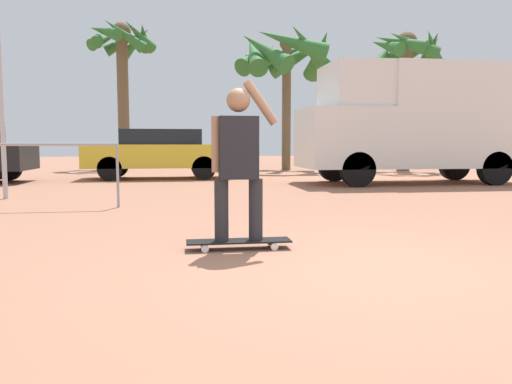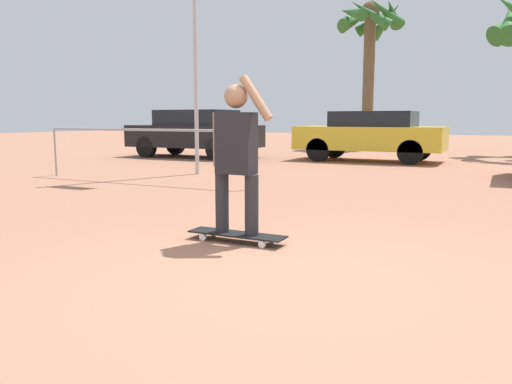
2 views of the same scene
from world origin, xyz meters
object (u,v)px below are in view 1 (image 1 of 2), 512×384
object	(u,v)px
skateboard	(239,242)
palm_tree_near_van	(407,60)
person_skateboarder	(238,155)
camper_van	(416,120)
parked_car_yellow	(159,152)
palm_tree_center_background	(285,55)
palm_tree_far_left	(122,52)

from	to	relation	value
skateboard	palm_tree_near_van	world-z (taller)	palm_tree_near_van
palm_tree_near_van	person_skateboarder	bearing A→B (deg)	-120.83
camper_van	parked_car_yellow	distance (m)	7.55
parked_car_yellow	palm_tree_near_van	size ratio (longest dim) A/B	0.80
palm_tree_near_van	palm_tree_center_background	xyz separation A→B (m)	(-4.61, 1.19, 0.27)
person_skateboarder	camper_van	bearing A→B (deg)	53.69
person_skateboarder	palm_tree_center_background	bearing A→B (deg)	76.45
camper_van	palm_tree_center_background	xyz separation A→B (m)	(-2.11, 7.18, 2.88)
person_skateboarder	parked_car_yellow	xyz separation A→B (m)	(-1.21, 10.67, -0.14)
skateboard	palm_tree_center_background	bearing A→B (deg)	76.45
parked_car_yellow	palm_tree_near_van	bearing A→B (deg)	18.21
skateboard	palm_tree_near_van	bearing A→B (deg)	59.18
camper_van	palm_tree_near_van	xyz separation A→B (m)	(2.50, 5.98, 2.61)
palm_tree_center_background	skateboard	bearing A→B (deg)	-103.55
palm_tree_near_van	palm_tree_center_background	world-z (taller)	palm_tree_center_background
palm_tree_far_left	camper_van	bearing A→B (deg)	-47.40
palm_tree_near_van	palm_tree_far_left	xyz separation A→B (m)	(-11.15, 3.42, 0.61)
skateboard	camper_van	bearing A→B (deg)	53.70
skateboard	palm_tree_center_background	world-z (taller)	palm_tree_center_background
skateboard	camper_van	xyz separation A→B (m)	(5.72, 7.78, 1.63)
parked_car_yellow	person_skateboarder	bearing A→B (deg)	-83.55
palm_tree_center_background	palm_tree_far_left	distance (m)	6.91
person_skateboarder	palm_tree_near_van	bearing A→B (deg)	59.17
person_skateboarder	parked_car_yellow	world-z (taller)	person_skateboarder
person_skateboarder	palm_tree_center_background	size ratio (longest dim) A/B	0.28
camper_van	palm_tree_center_background	size ratio (longest dim) A/B	1.05
parked_car_yellow	palm_tree_center_background	distance (m)	7.47
camper_van	palm_tree_far_left	world-z (taller)	palm_tree_far_left
skateboard	palm_tree_far_left	size ratio (longest dim) A/B	0.17
parked_car_yellow	palm_tree_center_background	world-z (taller)	palm_tree_center_background
palm_tree_center_background	palm_tree_far_left	bearing A→B (deg)	161.16
skateboard	palm_tree_far_left	distance (m)	18.10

